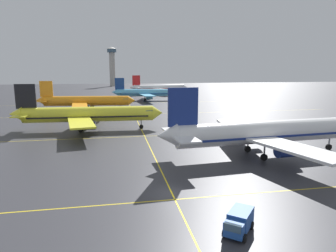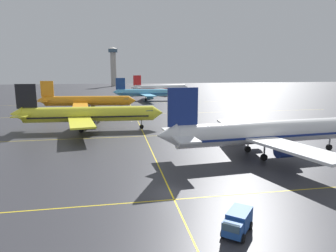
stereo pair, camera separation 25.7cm
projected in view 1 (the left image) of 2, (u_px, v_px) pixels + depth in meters
ground_plane at (172, 193)px, 38.01m from camera, size 600.00×600.00×0.00m
airliner_front_gate at (264, 132)px, 53.77m from camera, size 40.54×34.87×12.60m
airliner_second_row at (87, 115)px, 76.43m from camera, size 38.49×33.21×11.98m
airliner_third_row at (86, 101)px, 110.74m from camera, size 36.48×31.29×11.33m
airliner_far_left_stand at (148, 93)px, 150.26m from camera, size 36.36×31.23×11.30m
airliner_far_right_stand at (159, 88)px, 187.52m from camera, size 38.04×32.40×11.86m
taxiway_markings at (138, 123)px, 87.28m from camera, size 148.86×155.46×0.01m
service_truck_red_van at (239, 221)px, 28.54m from camera, size 4.05×4.33×2.10m
control_tower at (112, 63)px, 274.63m from camera, size 8.82×8.82×35.67m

